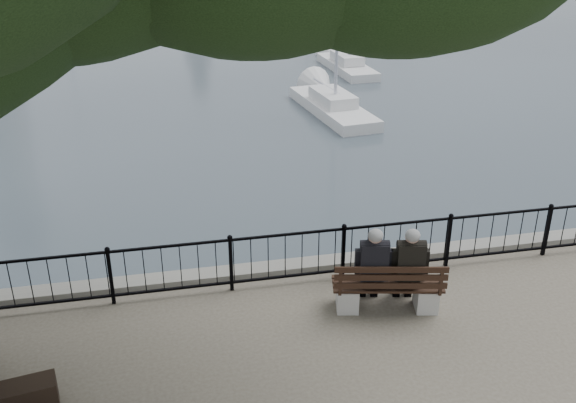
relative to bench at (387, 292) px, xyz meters
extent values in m
cube|color=slate|center=(-1.43, 1.62, -0.83)|extent=(200.00, 0.40, 1.20)
cube|color=black|center=(-1.43, 1.12, 0.65)|extent=(22.00, 0.04, 0.04)
cube|color=black|center=(-1.43, 1.12, -0.18)|extent=(22.00, 0.04, 0.04)
cube|color=gray|center=(-0.63, 0.18, -0.13)|extent=(0.44, 0.51, 0.41)
cube|color=gray|center=(0.64, -0.10, -0.13)|extent=(0.44, 0.51, 0.41)
cube|color=black|center=(0.01, 0.04, 0.12)|extent=(1.87, 0.87, 0.04)
cube|color=black|center=(-0.05, -0.23, 0.42)|extent=(1.77, 0.42, 0.40)
cube|color=black|center=(-0.24, 0.10, 0.24)|extent=(0.42, 0.37, 0.24)
cube|color=black|center=(-0.27, 0.00, 0.62)|extent=(0.48, 0.33, 0.60)
sphere|color=tan|center=(-0.26, 0.03, 1.04)|extent=(0.23, 0.23, 0.23)
ellipsoid|color=gray|center=(-0.26, 0.01, 1.07)|extent=(0.24, 0.24, 0.20)
cube|color=black|center=(-0.18, 0.39, -0.11)|extent=(0.41, 0.50, 0.45)
cube|color=black|center=(0.32, -0.02, 0.24)|extent=(0.42, 0.37, 0.24)
cube|color=black|center=(0.30, -0.13, 0.62)|extent=(0.48, 0.33, 0.60)
sphere|color=tan|center=(0.31, -0.09, 1.04)|extent=(0.23, 0.23, 0.23)
ellipsoid|color=gray|center=(0.30, -0.11, 1.07)|extent=(0.24, 0.24, 0.20)
cube|color=black|center=(0.38, 0.27, -0.11)|extent=(0.41, 0.50, 0.45)
cube|color=silver|center=(3.06, 14.18, -1.23)|extent=(2.19, 5.63, 0.61)
cube|color=silver|center=(3.06, 14.18, -0.73)|extent=(1.39, 2.36, 0.46)
cube|color=silver|center=(5.61, 20.79, -1.23)|extent=(1.69, 5.11, 0.56)
cube|color=silver|center=(5.61, 20.79, -0.73)|extent=(1.14, 2.11, 0.42)
cube|color=silver|center=(-10.77, 29.70, -1.23)|extent=(2.94, 6.04, 0.65)
cube|color=silver|center=(-10.77, 29.70, -0.73)|extent=(1.71, 2.58, 0.49)
cube|color=silver|center=(6.19, 31.43, -1.23)|extent=(2.80, 5.00, 0.54)
cube|color=silver|center=(6.19, 31.43, -0.73)|extent=(1.55, 2.18, 0.40)
cube|color=silver|center=(-9.39, 42.26, -1.23)|extent=(2.88, 5.41, 0.58)
cube|color=silver|center=(-9.39, 42.26, -0.73)|extent=(1.62, 2.34, 0.43)
camera|label=1|loc=(-3.45, -8.40, 5.73)|focal=40.00mm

